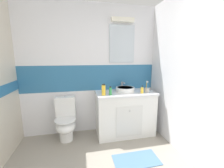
# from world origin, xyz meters

# --- Properties ---
(wall_back_tiled) EXTENTS (3.20, 0.20, 2.50)m
(wall_back_tiled) POSITION_xyz_m (0.01, 2.45, 1.26)
(wall_back_tiled) COLOR white
(wall_back_tiled) RESTS_ON ground_plane
(wall_right_plain) EXTENTS (0.10, 3.48, 2.50)m
(wall_right_plain) POSITION_xyz_m (1.35, 1.20, 1.25)
(wall_right_plain) COLOR white
(wall_right_plain) RESTS_ON ground_plane
(vanity_cabinet) EXTENTS (1.12, 0.57, 0.85)m
(vanity_cabinet) POSITION_xyz_m (0.62, 2.13, 0.43)
(vanity_cabinet) COLOR white
(vanity_cabinet) RESTS_ON ground_plane
(sink_basin) EXTENTS (0.36, 0.41, 0.16)m
(sink_basin) POSITION_xyz_m (0.63, 2.16, 0.90)
(sink_basin) COLOR white
(sink_basin) RESTS_ON vanity_cabinet
(toilet) EXTENTS (0.37, 0.50, 0.79)m
(toilet) POSITION_xyz_m (-0.50, 2.16, 0.37)
(toilet) COLOR white
(toilet) RESTS_ON ground_plane
(toothbrush_cup) EXTENTS (0.08, 0.08, 0.22)m
(toothbrush_cup) POSITION_xyz_m (1.01, 1.99, 0.91)
(toothbrush_cup) COLOR #B2ADA3
(toothbrush_cup) RESTS_ON vanity_cabinet
(soap_dispenser) EXTENTS (0.06, 0.06, 0.15)m
(soap_dispenser) POSITION_xyz_m (0.89, 1.96, 0.91)
(soap_dispenser) COLOR yellow
(soap_dispenser) RESTS_ON vanity_cabinet
(deodorant_spray_can) EXTENTS (0.05, 0.05, 0.15)m
(deodorant_spray_can) POSITION_xyz_m (0.30, 1.98, 0.92)
(deodorant_spray_can) COLOR green
(deodorant_spray_can) RESTS_ON vanity_cabinet
(mouthwash_bottle) EXTENTS (0.07, 0.07, 0.20)m
(mouthwash_bottle) POSITION_xyz_m (0.18, 1.97, 0.95)
(mouthwash_bottle) COLOR yellow
(mouthwash_bottle) RESTS_ON vanity_cabinet
(bath_mat) EXTENTS (0.67, 0.36, 0.01)m
(bath_mat) POSITION_xyz_m (0.55, 1.34, 0.01)
(bath_mat) COLOR #4C7299
(bath_mat) RESTS_ON ground_plane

